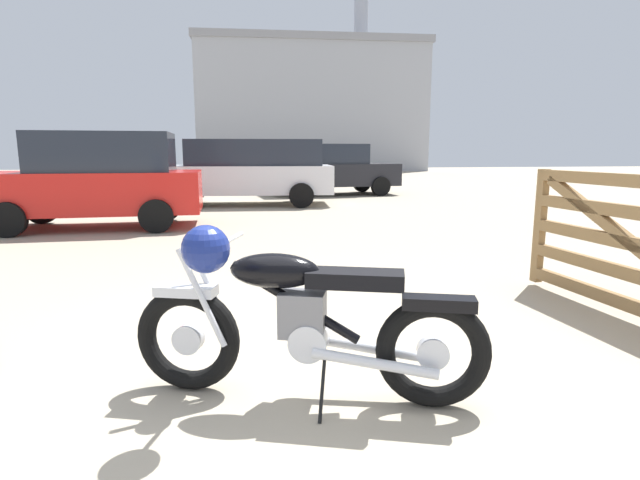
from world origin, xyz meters
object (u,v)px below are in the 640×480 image
silver_sedan_mid (333,170)px  pale_sedan_back (248,170)px  vintage_motorcycle (296,318)px  dark_sedan_left (98,179)px

silver_sedan_mid → pale_sedan_back: bearing=-142.8°
vintage_motorcycle → dark_sedan_left: (-2.88, 7.17, 0.43)m
dark_sedan_left → pale_sedan_back: 4.70m
vintage_motorcycle → dark_sedan_left: 7.74m
vintage_motorcycle → silver_sedan_mid: bearing=-84.0°
pale_sedan_back → silver_sedan_mid: bearing=-131.8°
vintage_motorcycle → dark_sedan_left: size_ratio=0.51×
dark_sedan_left → silver_sedan_mid: size_ratio=0.90×
vintage_motorcycle → pale_sedan_back: pale_sedan_back is taller
silver_sedan_mid → dark_sedan_left: bearing=-138.2°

